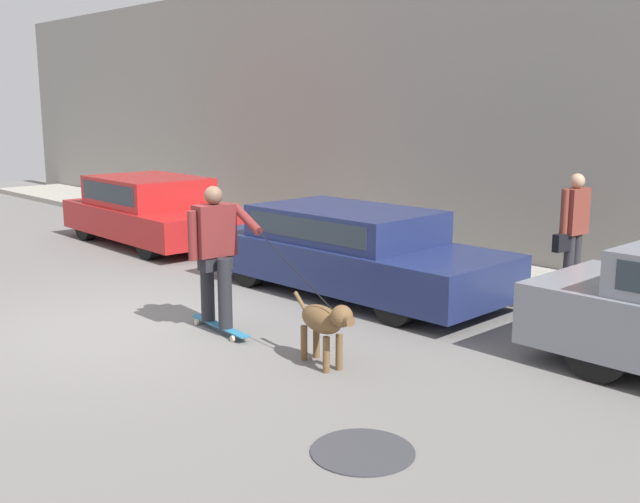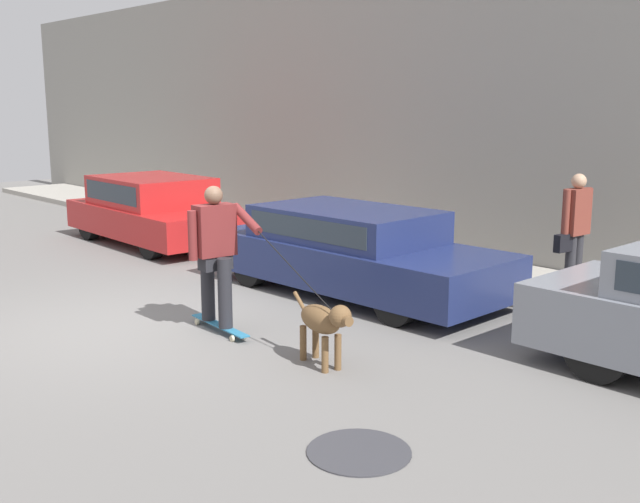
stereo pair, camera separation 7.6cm
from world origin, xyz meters
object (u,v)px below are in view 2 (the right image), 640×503
at_px(dog, 324,322).
at_px(pedestrian_with_bag, 575,229).
at_px(parked_car_1, 353,251).
at_px(parked_car_0, 155,211).
at_px(skateboarder, 216,250).
at_px(fire_hydrant, 116,206).

distance_m(dog, pedestrian_with_bag, 4.03).
bearing_deg(parked_car_1, pedestrian_with_bag, 33.17).
relative_size(parked_car_1, pedestrian_with_bag, 2.79).
relative_size(parked_car_0, parked_car_1, 0.90).
height_order(parked_car_0, pedestrian_with_bag, pedestrian_with_bag).
relative_size(parked_car_1, skateboarder, 1.75).
bearing_deg(dog, parked_car_1, 140.97).
bearing_deg(skateboarder, parked_car_1, 99.91).
bearing_deg(skateboarder, dog, 8.14).
bearing_deg(parked_car_1, parked_car_0, 178.84).
relative_size(dog, fire_hydrant, 1.62).
bearing_deg(fire_hydrant, parked_car_1, -5.11).
xyz_separation_m(parked_car_0, dog, (7.13, -2.33, -0.15)).
relative_size(skateboarder, pedestrian_with_bag, 1.60).
distance_m(parked_car_0, pedestrian_with_bag, 7.81).
height_order(parked_car_1, fire_hydrant, parked_car_1).
bearing_deg(parked_car_0, parked_car_1, 1.85).
bearing_deg(dog, skateboarder, -165.67).
distance_m(parked_car_1, dog, 3.01).
distance_m(parked_car_1, fire_hydrant, 8.20).
bearing_deg(pedestrian_with_bag, fire_hydrant, 10.03).
bearing_deg(pedestrian_with_bag, dog, 88.01).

